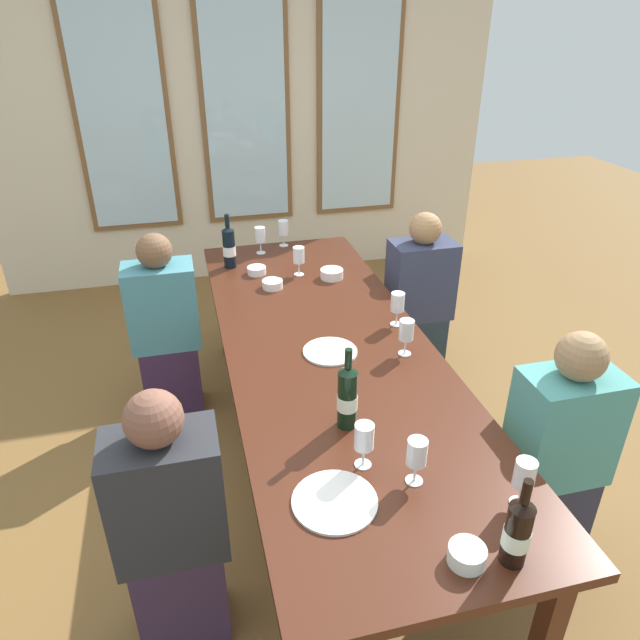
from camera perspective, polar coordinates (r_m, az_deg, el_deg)
The scene contains 24 objects.
ground_plane at distance 3.17m, azimuth 0.77°, elevation -14.12°, with size 12.00×12.00×0.00m, color brown.
back_wall_with_windows at distance 5.01m, azimuth -7.41°, elevation 20.24°, with size 4.16×0.10×2.90m.
dining_table at distance 2.76m, azimuth 0.86°, elevation -3.69°, with size 0.96×2.80×0.74m.
white_plate_0 at distance 1.95m, azimuth 1.45°, elevation -17.39°, with size 0.28×0.28×0.01m, color white.
white_plate_1 at distance 2.68m, azimuth 1.00°, elevation -3.10°, with size 0.25×0.25×0.01m, color white.
wine_bottle_0 at distance 3.56m, azimuth -8.93°, elevation 7.12°, with size 0.08×0.08×0.33m.
wine_bottle_1 at distance 2.17m, azimuth 2.71°, elevation -7.53°, with size 0.08×0.08×0.34m.
wine_bottle_2 at distance 1.81m, azimuth 18.84°, elevation -19.09°, with size 0.08×0.08×0.30m.
tasting_bowl_0 at distance 3.30m, azimuth -4.69°, elevation 3.54°, with size 0.12×0.12×0.05m, color white.
tasting_bowl_1 at distance 3.48m, azimuth -6.25°, elevation 4.88°, with size 0.11×0.11×0.04m, color white.
tasting_bowl_2 at distance 3.41m, azimuth 1.17°, elevation 4.57°, with size 0.13×0.13×0.05m, color white.
tasting_bowl_3 at distance 1.83m, azimuth 14.23°, elevation -21.49°, with size 0.11×0.11×0.05m, color white.
wine_glass_0 at distance 1.98m, azimuth 19.45°, elevation -14.25°, with size 0.07×0.07×0.17m.
wine_glass_1 at distance 3.76m, azimuth -5.91°, elevation 8.23°, with size 0.07×0.07×0.17m.
wine_glass_2 at distance 3.87m, azimuth -3.64°, elevation 8.99°, with size 0.07×0.07×0.17m.
wine_glass_3 at distance 2.01m, azimuth 4.36°, elevation -11.55°, with size 0.07×0.07×0.17m.
wine_glass_4 at distance 2.64m, azimuth 8.48°, elevation -1.15°, with size 0.07×0.07×0.17m.
wine_glass_5 at distance 3.42m, azimuth -2.11°, elevation 6.27°, with size 0.07×0.07×0.17m.
wine_glass_6 at distance 1.97m, azimuth 9.50°, elevation -12.80°, with size 0.07×0.07×0.17m.
wine_glass_7 at distance 2.88m, azimuth 7.63°, elevation 1.60°, with size 0.07×0.07×0.17m.
seated_person_0 at distance 2.23m, azimuth -14.30°, elevation -19.36°, with size 0.38×0.24×1.11m.
seated_person_1 at distance 2.61m, azimuth 22.16°, elevation -12.50°, with size 0.38×0.24×1.11m.
seated_person_2 at distance 3.39m, azimuth -14.90°, elevation -1.12°, with size 0.38×0.24×1.11m.
seated_person_3 at distance 3.64m, azimuth 9.68°, elevation 1.57°, with size 0.38×0.24×1.11m.
Camera 1 is at (-0.61, -2.26, 2.14)m, focal length 32.55 mm.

